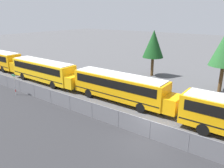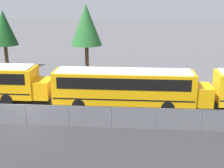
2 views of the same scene
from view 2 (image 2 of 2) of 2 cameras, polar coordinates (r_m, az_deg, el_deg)
ground_plane at (r=23.17m, az=-15.39°, el=-7.22°), size 200.00×200.00×0.00m
fence at (r=22.87m, az=-15.54°, el=-5.40°), size 91.07×0.07×1.54m
school_bus_3 at (r=25.06m, az=2.75°, el=-0.32°), size 12.69×2.49×3.13m
tree_0 at (r=35.75m, az=-4.75°, el=10.67°), size 3.53×3.53×7.94m
tree_2 at (r=40.39m, az=-19.19°, el=9.63°), size 3.22×3.22×7.15m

